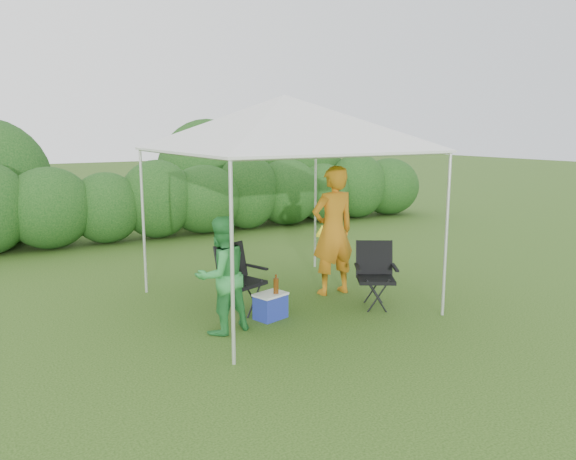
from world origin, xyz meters
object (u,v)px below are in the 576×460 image
canopy (285,123)px  man (333,231)px  chair_right (375,270)px  cooler (270,306)px  chair_left (238,274)px  woman (221,275)px

canopy → man: 1.74m
chair_right → cooler: bearing=-157.9°
canopy → chair_left: (-0.71, 0.02, -1.95)m
man → cooler: 1.61m
chair_right → woman: 2.23m
chair_left → woman: 0.82m
chair_right → chair_left: 1.87m
canopy → woman: (-1.21, -0.59, -1.76)m
chair_left → canopy: bearing=-20.4°
chair_right → man: size_ratio=0.47×
chair_right → chair_left: size_ratio=0.98×
chair_left → man: 1.60m
canopy → chair_left: canopy is taller
man → woman: 2.16m
canopy → chair_left: size_ratio=3.45×
canopy → cooler: canopy is taller
canopy → man: size_ratio=1.65×
canopy → cooler: size_ratio=6.77×
cooler → chair_right: bearing=-25.3°
chair_left → man: (1.54, 0.02, 0.43)m
chair_left → cooler: size_ratio=1.96×
canopy → woman: bearing=-154.2°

